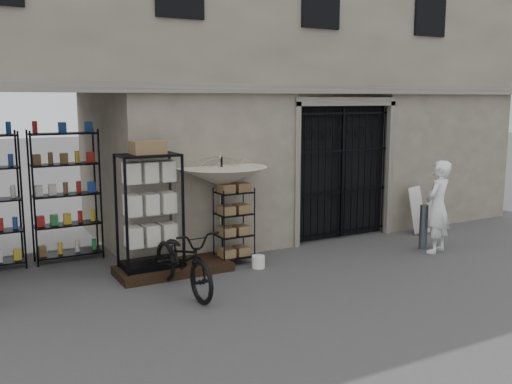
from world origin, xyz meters
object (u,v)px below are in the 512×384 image
wire_rack (234,227)px  bicycle (184,291)px  market_umbrella (222,171)px  easel_sign (424,211)px  display_cabinet (150,217)px  white_bucket (258,262)px  steel_bollard (424,227)px  shopkeeper (435,252)px

wire_rack → bicycle: (-1.43, -1.02, -0.70)m
market_umbrella → wire_rack: bearing=-48.3°
easel_sign → wire_rack: bearing=163.0°
display_cabinet → market_umbrella: market_umbrella is taller
white_bucket → easel_sign: 4.62m
white_bucket → steel_bollard: size_ratio=0.26×
display_cabinet → steel_bollard: size_ratio=2.34×
bicycle → shopkeeper: bearing=-6.1°
white_bucket → shopkeeper: size_ratio=0.13×
bicycle → easel_sign: size_ratio=1.93×
market_umbrella → shopkeeper: bearing=-19.6°
wire_rack → market_umbrella: (-0.16, 0.18, 1.03)m
wire_rack → bicycle: 1.90m
white_bucket → bicycle: size_ratio=0.12×
display_cabinet → steel_bollard: display_cabinet is taller
white_bucket → shopkeeper: white_bucket is taller
display_cabinet → wire_rack: (1.60, -0.04, -0.34)m
shopkeeper → easel_sign: easel_sign is taller
shopkeeper → display_cabinet: bearing=-34.4°
wire_rack → steel_bollard: size_ratio=1.57×
display_cabinet → shopkeeper: size_ratio=1.16×
display_cabinet → wire_rack: bearing=1.1°
bicycle → display_cabinet: bearing=95.8°
bicycle → easel_sign: bearing=5.6°
white_bucket → steel_bollard: (3.62, -0.48, 0.35)m
easel_sign → steel_bollard: bearing=-152.1°
market_umbrella → shopkeeper: market_umbrella is taller
white_bucket → steel_bollard: 3.67m
wire_rack → white_bucket: size_ratio=6.09×
market_umbrella → shopkeeper: (4.07, -1.45, -1.73)m
market_umbrella → easel_sign: market_umbrella is taller
bicycle → shopkeeper: 5.35m
white_bucket → wire_rack: bearing=117.4°
display_cabinet → wire_rack: display_cabinet is taller
steel_bollard → shopkeeper: size_ratio=0.49×
easel_sign → market_umbrella: bearing=161.0°
easel_sign → bicycle: bearing=172.3°
bicycle → steel_bollard: (5.30, 0.06, 0.46)m
white_bucket → market_umbrella: bearing=121.7°
wire_rack → steel_bollard: wire_rack is taller
display_cabinet → shopkeeper: (5.52, -1.31, -1.04)m
wire_rack → white_bucket: wire_rack is taller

